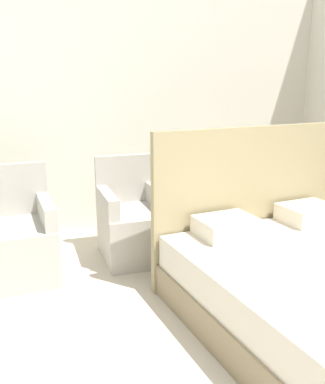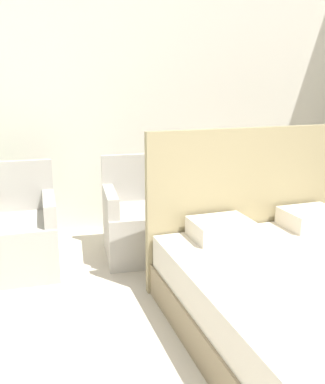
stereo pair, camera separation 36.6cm
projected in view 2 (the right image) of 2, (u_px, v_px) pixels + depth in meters
name	position (u px, v px, depth m)	size (l,w,h in m)	color
wall_back	(119.00, 98.00, 4.60)	(10.00, 0.06, 2.90)	silver
bed	(320.00, 295.00, 2.80)	(1.82, 2.00, 1.28)	#8C7A5B
armchair_near_window_left	(22.00, 238.00, 3.74)	(0.62, 0.71, 0.94)	#B7B2A8
armchair_near_window_right	(137.00, 225.00, 4.06)	(0.66, 0.75, 0.94)	#B7B2A8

